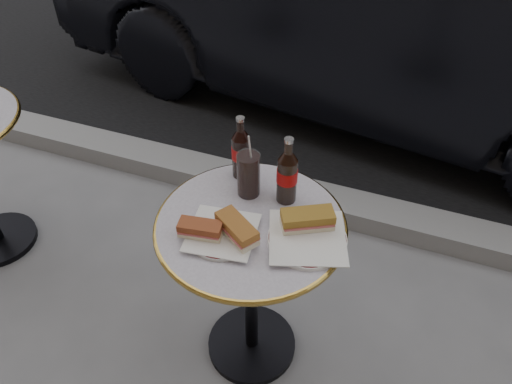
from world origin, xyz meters
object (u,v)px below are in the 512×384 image
(cola_bottle_right, at_px, (287,170))
(bistro_table, at_px, (251,292))
(plate_left, at_px, (222,234))
(cola_bottle_left, at_px, (241,147))
(plate_right, at_px, (307,239))
(cola_glass, at_px, (248,174))

(cola_bottle_right, bearing_deg, bistro_table, -116.33)
(plate_left, distance_m, cola_bottle_right, 0.29)
(bistro_table, distance_m, cola_bottle_left, 0.54)
(bistro_table, height_order, plate_right, plate_right)
(cola_glass, bearing_deg, cola_bottle_right, 6.63)
(bistro_table, bearing_deg, cola_bottle_left, 118.58)
(bistro_table, distance_m, plate_left, 0.39)
(cola_bottle_right, bearing_deg, cola_glass, -173.37)
(plate_left, xyz_separation_m, cola_bottle_left, (-0.05, 0.30, 0.11))
(cola_glass, bearing_deg, plate_left, -91.11)
(cola_bottle_right, distance_m, cola_glass, 0.14)
(cola_bottle_right, bearing_deg, plate_right, -52.64)
(plate_left, relative_size, cola_bottle_right, 0.88)
(plate_left, bearing_deg, plate_right, 16.02)
(cola_bottle_left, xyz_separation_m, cola_glass, (0.06, -0.08, -0.04))
(cola_bottle_left, bearing_deg, cola_glass, -54.39)
(cola_bottle_left, distance_m, cola_glass, 0.11)
(plate_right, height_order, cola_glass, cola_glass)
(plate_right, relative_size, cola_bottle_left, 1.02)
(bistro_table, xyz_separation_m, plate_right, (0.19, -0.01, 0.37))
(cola_glass, bearing_deg, bistro_table, -66.36)
(plate_left, bearing_deg, bistro_table, 54.37)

